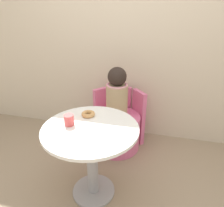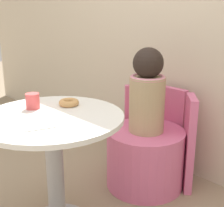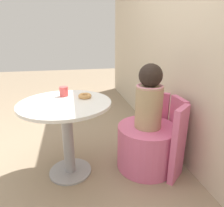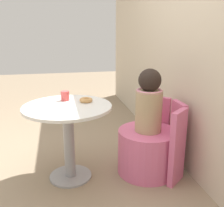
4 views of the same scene
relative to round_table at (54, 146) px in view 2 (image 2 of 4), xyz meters
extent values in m
cube|color=beige|center=(0.10, 1.10, 0.70)|extent=(6.00, 0.06, 2.40)
cylinder|color=#99999E|center=(0.00, 0.00, -0.17)|extent=(0.09, 0.09, 0.63)
cylinder|color=white|center=(0.00, 0.00, 0.16)|extent=(0.75, 0.75, 0.02)
cylinder|color=#DB6693|center=(0.05, 0.70, -0.30)|extent=(0.53, 0.53, 0.41)
cube|color=#DB6693|center=(0.05, 0.99, -0.18)|extent=(0.23, 0.05, 0.66)
cube|color=#DB6693|center=(0.27, 0.89, -0.18)|extent=(0.18, 0.21, 0.66)
cube|color=#DB6693|center=(-0.17, 0.89, -0.18)|extent=(0.18, 0.21, 0.66)
cylinder|color=tan|center=(0.05, 0.70, 0.09)|extent=(0.24, 0.24, 0.37)
torus|color=pink|center=(0.05, 0.70, 0.27)|extent=(0.24, 0.24, 0.04)
sphere|color=black|center=(0.05, 0.70, 0.37)|extent=(0.20, 0.20, 0.20)
torus|color=tan|center=(-0.08, 0.17, 0.19)|extent=(0.11, 0.11, 0.03)
cylinder|color=#DB4C4C|center=(-0.17, -0.01, 0.21)|extent=(0.08, 0.08, 0.08)
cube|color=white|center=(0.08, -0.13, 0.17)|extent=(0.18, 0.18, 0.01)
camera|label=1|loc=(0.48, -1.23, 0.97)|focal=32.00mm
camera|label=2|loc=(1.31, -0.83, 0.69)|focal=50.00mm
camera|label=3|loc=(1.57, 0.05, 0.67)|focal=32.00mm
camera|label=4|loc=(2.13, -0.07, 0.79)|focal=42.00mm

